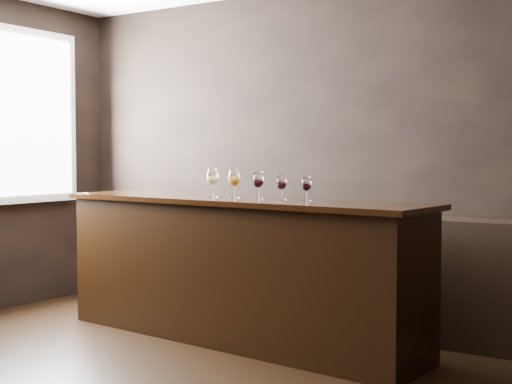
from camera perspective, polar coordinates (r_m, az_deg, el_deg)
The scene contains 9 objects.
room_shell at distance 4.48m, azimuth -11.16°, elevation 8.28°, with size 5.02×4.52×2.81m.
bar_counter at distance 5.36m, azimuth -1.55°, elevation -6.42°, with size 2.95×0.64×1.03m, color black.
bar_top at distance 5.30m, azimuth -1.56°, elevation -0.70°, with size 3.05×0.71×0.04m, color black.
back_bar_shelf at distance 5.67m, azimuth 9.35°, elevation -6.49°, with size 2.57×0.40×0.93m, color black.
glass_white at distance 5.46m, azimuth -3.50°, elevation 1.14°, with size 0.09×0.09×0.22m.
glass_amber at distance 5.32m, azimuth -1.77°, elevation 1.08°, with size 0.09×0.09×0.21m.
glass_red_a at distance 5.23m, azimuth 0.17°, elevation 0.92°, with size 0.08×0.08×0.20m.
glass_red_b at distance 5.11m, azimuth 2.05°, elevation 0.74°, with size 0.08×0.08×0.18m.
glass_red_c at distance 5.00m, azimuth 4.05°, elevation 0.61°, with size 0.07×0.07×0.17m.
Camera 1 is at (2.85, -3.11, 1.39)m, focal length 50.00 mm.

